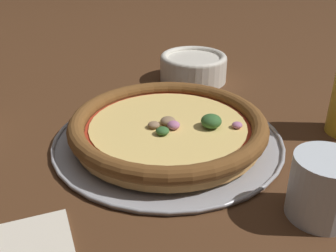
% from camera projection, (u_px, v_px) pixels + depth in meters
% --- Properties ---
extents(ground_plane, '(3.00, 3.00, 0.00)m').
position_uv_depth(ground_plane, '(168.00, 142.00, 0.63)').
color(ground_plane, '#4C2D19').
extents(pizza_tray, '(0.36, 0.36, 0.01)m').
position_uv_depth(pizza_tray, '(168.00, 139.00, 0.62)').
color(pizza_tray, '#9E9EA3').
rests_on(pizza_tray, ground_plane).
extents(pizza, '(0.31, 0.31, 0.04)m').
position_uv_depth(pizza, '(168.00, 127.00, 0.61)').
color(pizza, tan).
rests_on(pizza, pizza_tray).
extents(bowl_near, '(0.14, 0.14, 0.06)m').
position_uv_depth(bowl_near, '(194.00, 67.00, 0.85)').
color(bowl_near, silver).
rests_on(bowl_near, ground_plane).
extents(drinking_cup, '(0.08, 0.08, 0.08)m').
position_uv_depth(drinking_cup, '(324.00, 188.00, 0.45)').
color(drinking_cup, silver).
rests_on(drinking_cup, ground_plane).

